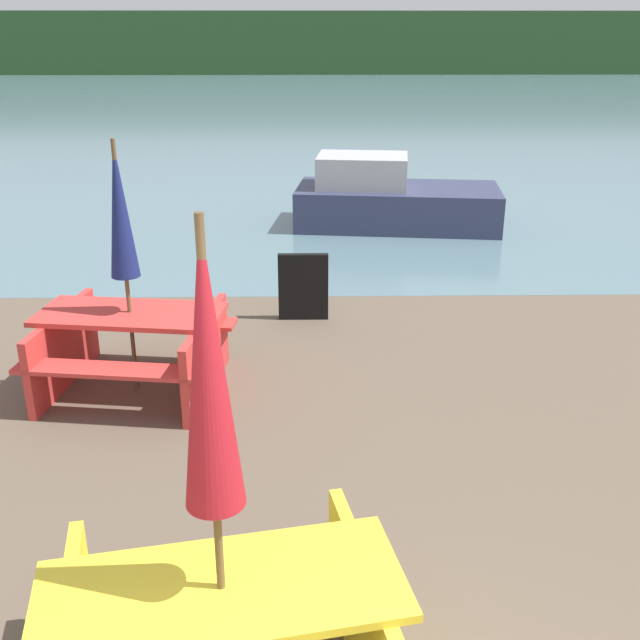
{
  "coord_description": "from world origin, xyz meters",
  "views": [
    {
      "loc": [
        -0.3,
        -1.27,
        3.05
      ],
      "look_at": [
        -0.21,
        4.32,
        0.85
      ],
      "focal_mm": 42.0,
      "sensor_mm": 36.0,
      "label": 1
    }
  ],
  "objects_px": {
    "signboard": "(303,287)",
    "picnic_table_red": "(133,343)",
    "boat": "(391,200)",
    "umbrella_crimson": "(208,374)",
    "picnic_table_yellow": "(224,637)",
    "umbrella_navy": "(120,212)"
  },
  "relations": [
    {
      "from": "picnic_table_yellow",
      "to": "picnic_table_red",
      "type": "xyz_separation_m",
      "value": [
        -1.16,
        3.44,
        -0.0
      ]
    },
    {
      "from": "picnic_table_red",
      "to": "umbrella_navy",
      "type": "bearing_deg",
      "value": 116.57
    },
    {
      "from": "umbrella_navy",
      "to": "signboard",
      "type": "bearing_deg",
      "value": 48.56
    },
    {
      "from": "picnic_table_red",
      "to": "boat",
      "type": "relative_size",
      "value": 0.52
    },
    {
      "from": "signboard",
      "to": "picnic_table_yellow",
      "type": "bearing_deg",
      "value": -93.79
    },
    {
      "from": "picnic_table_red",
      "to": "boat",
      "type": "height_order",
      "value": "boat"
    },
    {
      "from": "umbrella_crimson",
      "to": "signboard",
      "type": "bearing_deg",
      "value": 86.21
    },
    {
      "from": "signboard",
      "to": "picnic_table_red",
      "type": "bearing_deg",
      "value": -131.44
    },
    {
      "from": "picnic_table_red",
      "to": "umbrella_crimson",
      "type": "bearing_deg",
      "value": -71.37
    },
    {
      "from": "umbrella_navy",
      "to": "boat",
      "type": "xyz_separation_m",
      "value": [
        2.9,
        5.87,
        -1.19
      ]
    },
    {
      "from": "umbrella_navy",
      "to": "umbrella_crimson",
      "type": "bearing_deg",
      "value": -71.37
    },
    {
      "from": "umbrella_crimson",
      "to": "picnic_table_yellow",
      "type": "bearing_deg",
      "value": 180.0
    },
    {
      "from": "picnic_table_red",
      "to": "umbrella_navy",
      "type": "relative_size",
      "value": 0.79
    },
    {
      "from": "boat",
      "to": "umbrella_crimson",
      "type": "bearing_deg",
      "value": -93.71
    },
    {
      "from": "picnic_table_yellow",
      "to": "picnic_table_red",
      "type": "relative_size",
      "value": 1.07
    },
    {
      "from": "umbrella_crimson",
      "to": "umbrella_navy",
      "type": "relative_size",
      "value": 1.09
    },
    {
      "from": "umbrella_crimson",
      "to": "umbrella_navy",
      "type": "xyz_separation_m",
      "value": [
        -1.16,
        3.44,
        -0.16
      ]
    },
    {
      "from": "picnic_table_yellow",
      "to": "signboard",
      "type": "distance_m",
      "value": 5.16
    },
    {
      "from": "picnic_table_yellow",
      "to": "umbrella_crimson",
      "type": "height_order",
      "value": "umbrella_crimson"
    },
    {
      "from": "umbrella_crimson",
      "to": "boat",
      "type": "relative_size",
      "value": 0.72
    },
    {
      "from": "picnic_table_red",
      "to": "umbrella_crimson",
      "type": "relative_size",
      "value": 0.72
    },
    {
      "from": "umbrella_navy",
      "to": "boat",
      "type": "distance_m",
      "value": 6.66
    }
  ]
}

